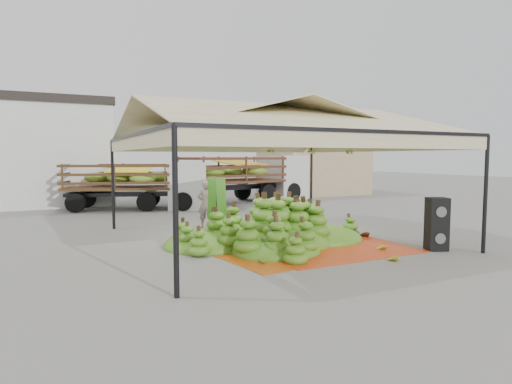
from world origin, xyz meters
name	(u,v)px	position (x,y,z in m)	size (l,w,h in m)	color
ground	(272,239)	(0.00, 0.00, 0.00)	(90.00, 90.00, 0.00)	slate
canopy_tent	(272,128)	(0.00, 0.00, 3.30)	(8.10, 8.10, 4.00)	black
building_tan	(313,163)	(10.00, 13.00, 2.07)	(6.30, 5.30, 4.10)	tan
tarp_left	(283,248)	(-0.32, -1.23, 0.01)	(4.03, 3.83, 0.01)	#C85612
tarp_right	(318,244)	(0.83, -1.23, 0.01)	(4.10, 4.30, 0.01)	red
banana_heap	(272,221)	(-0.27, -0.49, 0.65)	(6.04, 4.96, 1.29)	#407518
hand_yellow_a	(392,258)	(1.22, -3.70, 0.09)	(0.40, 0.33, 0.18)	gold
hand_yellow_b	(382,247)	(1.88, -2.63, 0.09)	(0.39, 0.32, 0.18)	gold
hand_red_a	(429,240)	(3.70, -2.54, 0.10)	(0.43, 0.35, 0.19)	#5C2115
hand_red_b	(363,234)	(2.65, -0.98, 0.11)	(0.49, 0.40, 0.22)	#5C2B15
hand_green	(259,260)	(-1.64, -2.48, 0.09)	(0.38, 0.31, 0.17)	#417418
hanging_bunches	(312,152)	(1.70, 0.46, 2.62)	(3.24, 0.24, 0.20)	#5C851B
speaker_stack	(437,224)	(3.20, -3.22, 0.70)	(0.64, 0.60, 1.39)	black
banana_leaves	(217,236)	(-1.33, 1.13, 0.00)	(0.96, 1.36, 3.70)	#347D21
vendor	(206,204)	(-1.08, 2.85, 0.83)	(0.60, 0.40, 1.65)	gray
truck_left	(143,180)	(-1.98, 9.27, 1.36)	(6.78, 4.10, 2.20)	#493218
truck_right	(250,173)	(4.09, 10.28, 1.57)	(7.79, 4.11, 2.54)	#4E2E1A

